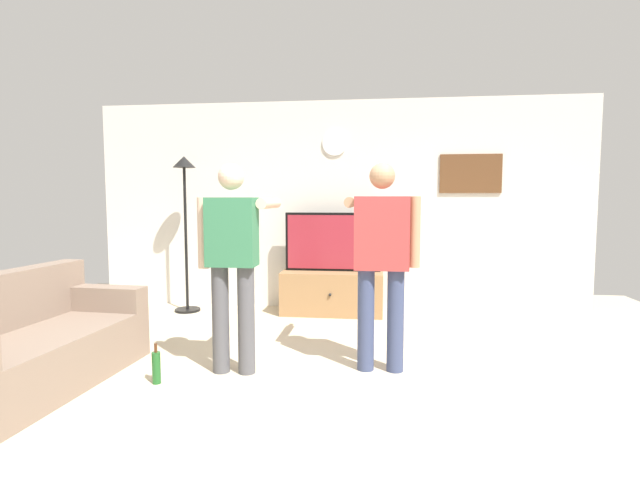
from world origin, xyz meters
TOP-DOWN VIEW (x-y plane):
  - ground_plane at (0.00, 0.00)m, footprint 8.40×8.40m
  - back_wall at (0.00, 2.95)m, footprint 6.40×0.10m
  - tv_stand at (-0.02, 2.60)m, footprint 1.26×0.57m
  - television at (-0.02, 2.65)m, footprint 1.20×0.07m
  - wall_clock at (-0.02, 2.89)m, footprint 0.32×0.03m
  - framed_picture at (1.68, 2.90)m, footprint 0.75×0.04m
  - floor_lamp at (-1.88, 2.48)m, footprint 0.32×0.32m
  - person_standing_nearer_lamp at (-0.64, 0.49)m, footprint 0.58×0.78m
  - person_standing_nearer_couch at (0.57, 0.69)m, footprint 0.63×0.78m
  - side_couch at (-2.10, -0.03)m, footprint 0.95×1.86m
  - beverage_bottle at (-1.17, 0.17)m, footprint 0.07×0.07m

SIDE VIEW (x-z plane):
  - ground_plane at x=0.00m, z-range 0.00..0.00m
  - beverage_bottle at x=-1.17m, z-range -0.03..0.29m
  - tv_stand at x=-0.02m, z-range 0.00..0.53m
  - side_couch at x=-2.10m, z-range -0.12..0.75m
  - television at x=-0.02m, z-range 0.53..1.27m
  - person_standing_nearer_lamp at x=-0.64m, z-range 0.11..1.84m
  - person_standing_nearer_couch at x=0.57m, z-range 0.12..1.85m
  - back_wall at x=0.00m, z-range 0.00..2.70m
  - floor_lamp at x=-1.88m, z-range 0.42..2.40m
  - framed_picture at x=1.68m, z-range 1.51..2.00m
  - wall_clock at x=-0.02m, z-range 2.00..2.31m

